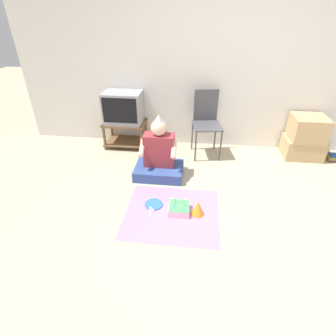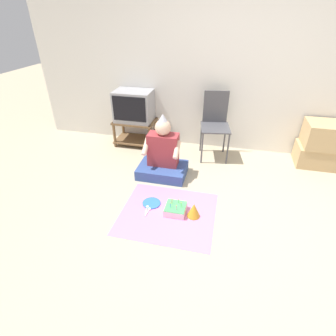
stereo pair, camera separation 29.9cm
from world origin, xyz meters
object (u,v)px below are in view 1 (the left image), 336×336
(tv, at_px, (123,107))
(folding_chair, at_px, (206,119))
(party_hat_blue, at_px, (198,208))
(person_seated, at_px, (159,158))
(birthday_cake, at_px, (179,208))
(paper_plate, at_px, (154,204))
(book_pile, at_px, (334,157))
(cardboard_box_stack, at_px, (305,138))

(tv, relative_size, folding_chair, 0.60)
(tv, relative_size, party_hat_blue, 3.50)
(tv, xyz_separation_m, person_seated, (0.67, -0.81, -0.39))
(party_hat_blue, bearing_deg, person_seated, 125.29)
(person_seated, bearing_deg, birthday_cake, -65.79)
(tv, height_order, party_hat_blue, tv)
(person_seated, distance_m, birthday_cake, 0.84)
(birthday_cake, relative_size, paper_plate, 1.06)
(person_seated, xyz_separation_m, party_hat_blue, (0.54, -0.76, -0.17))
(folding_chair, relative_size, book_pile, 5.36)
(folding_chair, height_order, cardboard_box_stack, folding_chair)
(book_pile, height_order, paper_plate, book_pile)
(book_pile, relative_size, person_seated, 0.21)
(person_seated, distance_m, paper_plate, 0.71)
(party_hat_blue, bearing_deg, paper_plate, 168.97)
(cardboard_box_stack, height_order, book_pile, cardboard_box_stack)
(paper_plate, bearing_deg, book_pile, 28.37)
(tv, distance_m, paper_plate, 1.75)
(cardboard_box_stack, relative_size, paper_plate, 3.00)
(cardboard_box_stack, bearing_deg, book_pile, -11.19)
(tv, xyz_separation_m, party_hat_blue, (1.20, -1.57, -0.56))
(birthday_cake, bearing_deg, book_pile, 33.11)
(book_pile, distance_m, party_hat_blue, 2.45)
(paper_plate, bearing_deg, party_hat_blue, -11.03)
(folding_chair, xyz_separation_m, party_hat_blue, (-0.06, -1.49, -0.46))
(tv, distance_m, birthday_cake, 1.94)
(tv, bearing_deg, person_seated, -50.51)
(tv, bearing_deg, cardboard_box_stack, -0.86)
(person_seated, bearing_deg, paper_plate, -87.15)
(folding_chair, height_order, birthday_cake, folding_chair)
(person_seated, bearing_deg, book_pile, 15.11)
(book_pile, height_order, birthday_cake, birthday_cake)
(person_seated, relative_size, paper_plate, 4.00)
(folding_chair, distance_m, cardboard_box_stack, 1.48)
(paper_plate, bearing_deg, person_seated, 92.85)
(tv, distance_m, person_seated, 1.12)
(cardboard_box_stack, xyz_separation_m, person_seated, (-2.06, -0.77, -0.05))
(book_pile, bearing_deg, birthday_cake, -146.89)
(folding_chair, relative_size, birthday_cake, 4.24)
(birthday_cake, bearing_deg, tv, 122.81)
(cardboard_box_stack, xyz_separation_m, birthday_cake, (-1.73, -1.51, -0.26))
(party_hat_blue, bearing_deg, folding_chair, 87.56)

